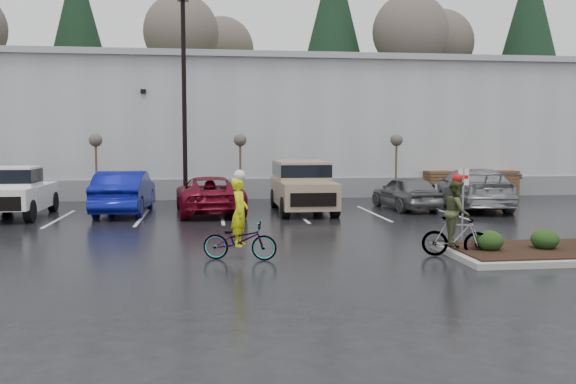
{
  "coord_description": "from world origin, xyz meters",
  "views": [
    {
      "loc": [
        -3.04,
        -15.37,
        3.0
      ],
      "look_at": [
        -0.52,
        3.54,
        1.3
      ],
      "focal_mm": 38.0,
      "sensor_mm": 36.0,
      "label": 1
    }
  ],
  "objects": [
    {
      "name": "pallet_stack_a",
      "position": [
        8.5,
        14.0,
        0.68
      ],
      "size": [
        1.2,
        1.2,
        1.35
      ],
      "primitive_type": "cube",
      "color": "#4C341E",
      "rests_on": "ground"
    },
    {
      "name": "car_blue",
      "position": [
        -6.3,
        9.34,
        0.85
      ],
      "size": [
        1.99,
        5.24,
        1.71
      ],
      "primitive_type": "imported",
      "rotation": [
        0.0,
        0.0,
        3.11
      ],
      "color": "navy",
      "rests_on": "ground"
    },
    {
      "name": "pickup_white",
      "position": [
        -10.21,
        8.94,
        0.98
      ],
      "size": [
        2.1,
        5.2,
        1.96
      ],
      "primitive_type": null,
      "color": "white",
      "rests_on": "ground"
    },
    {
      "name": "fire_lane_sign",
      "position": [
        3.8,
        0.2,
        1.41
      ],
      "size": [
        0.3,
        0.05,
        2.2
      ],
      "color": "gray",
      "rests_on": "ground"
    },
    {
      "name": "sapling_east",
      "position": [
        6.0,
        13.0,
        2.73
      ],
      "size": [
        0.6,
        0.6,
        3.2
      ],
      "color": "#4C341E",
      "rests_on": "ground"
    },
    {
      "name": "cyclist_hivis",
      "position": [
        -2.26,
        -0.53,
        0.69
      ],
      "size": [
        1.93,
        1.06,
        2.22
      ],
      "rotation": [
        0.0,
        0.0,
        1.33
      ],
      "color": "#3F3F44",
      "rests_on": "ground"
    },
    {
      "name": "car_grey",
      "position": [
        5.24,
        9.22,
        0.71
      ],
      "size": [
        2.15,
        4.35,
        1.42
      ],
      "primitive_type": "imported",
      "rotation": [
        0.0,
        0.0,
        3.26
      ],
      "color": "slate",
      "rests_on": "ground"
    },
    {
      "name": "shrub_b",
      "position": [
        5.5,
        -1.0,
        0.41
      ],
      "size": [
        0.7,
        0.7,
        0.52
      ],
      "primitive_type": "ellipsoid",
      "color": "black",
      "rests_on": "curb_island"
    },
    {
      "name": "ground",
      "position": [
        0.0,
        0.0,
        0.0
      ],
      "size": [
        120.0,
        120.0,
        0.0
      ],
      "primitive_type": "plane",
      "color": "black",
      "rests_on": "ground"
    },
    {
      "name": "car_far_silver",
      "position": [
        8.08,
        9.07,
        0.86
      ],
      "size": [
        3.17,
        6.19,
        1.72
      ],
      "primitive_type": "imported",
      "rotation": [
        0.0,
        0.0,
        3.01
      ],
      "color": "#93969A",
      "rests_on": "ground"
    },
    {
      "name": "pallet_stack_b",
      "position": [
        10.2,
        14.0,
        0.68
      ],
      "size": [
        1.2,
        1.2,
        1.35
      ],
      "primitive_type": "cube",
      "color": "#4C341E",
      "rests_on": "ground"
    },
    {
      "name": "car_red",
      "position": [
        -2.97,
        8.98,
        0.74
      ],
      "size": [
        2.87,
        5.51,
        1.48
      ],
      "primitive_type": "imported",
      "rotation": [
        0.0,
        0.0,
        3.22
      ],
      "color": "maroon",
      "rests_on": "ground"
    },
    {
      "name": "sapling_west",
      "position": [
        -8.0,
        13.0,
        2.73
      ],
      "size": [
        0.6,
        0.6,
        3.2
      ],
      "color": "#4C341E",
      "rests_on": "ground"
    },
    {
      "name": "pallet_stack_c",
      "position": [
        12.0,
        14.0,
        0.68
      ],
      "size": [
        1.2,
        1.2,
        1.35
      ],
      "primitive_type": "cube",
      "color": "#4C341E",
      "rests_on": "ground"
    },
    {
      "name": "cyclist_olive",
      "position": [
        3.17,
        -0.88,
        0.78
      ],
      "size": [
        1.69,
        0.98,
        2.11
      ],
      "rotation": [
        0.0,
        0.0,
        1.24
      ],
      "color": "#3F3F44",
      "rests_on": "ground"
    },
    {
      "name": "shrub_a",
      "position": [
        4.0,
        -1.0,
        0.41
      ],
      "size": [
        0.7,
        0.7,
        0.52
      ],
      "primitive_type": "ellipsoid",
      "color": "black",
      "rests_on": "curb_island"
    },
    {
      "name": "sapling_mid",
      "position": [
        -1.5,
        13.0,
        2.73
      ],
      "size": [
        0.6,
        0.6,
        3.2
      ],
      "color": "#4C341E",
      "rests_on": "ground"
    },
    {
      "name": "wooded_ridge",
      "position": [
        0.0,
        45.0,
        3.0
      ],
      "size": [
        80.0,
        25.0,
        6.0
      ],
      "primitive_type": "cube",
      "color": "#233817",
      "rests_on": "ground"
    },
    {
      "name": "suv_tan",
      "position": [
        0.8,
        8.9,
        1.03
      ],
      "size": [
        2.2,
        5.1,
        2.06
      ],
      "primitive_type": null,
      "color": "gray",
      "rests_on": "ground"
    },
    {
      "name": "lamppost",
      "position": [
        -4.0,
        12.0,
        5.69
      ],
      "size": [
        0.5,
        1.0,
        9.22
      ],
      "color": "black",
      "rests_on": "ground"
    },
    {
      "name": "warehouse",
      "position": [
        0.0,
        21.99,
        3.65
      ],
      "size": [
        60.5,
        15.5,
        7.2
      ],
      "color": "#A7A9AB",
      "rests_on": "ground"
    }
  ]
}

